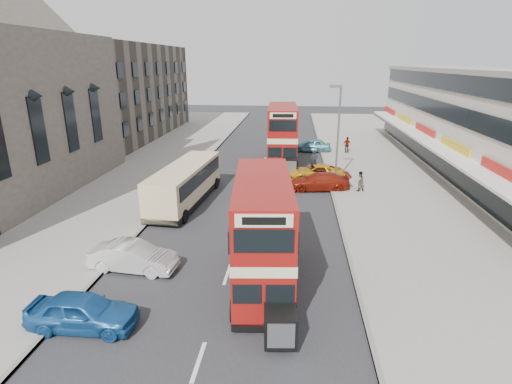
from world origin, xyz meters
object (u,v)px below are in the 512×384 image
at_px(bus_main, 263,233).
at_px(coach, 186,182).
at_px(car_left_near, 83,311).
at_px(car_right_a, 319,181).
at_px(car_left_front, 133,257).
at_px(pedestrian_near, 360,181).
at_px(cyclist, 314,167).
at_px(car_right_c, 311,145).
at_px(bus_second, 282,135).
at_px(pedestrian_far, 347,145).
at_px(street_lamp, 338,127).
at_px(car_right_b, 316,172).

relative_size(bus_main, coach, 0.89).
bearing_deg(coach, bus_main, -54.14).
distance_m(car_left_near, car_right_a, 21.13).
relative_size(bus_main, car_right_a, 1.85).
height_order(car_left_front, pedestrian_near, pedestrian_near).
bearing_deg(cyclist, car_right_c, 97.26).
xyz_separation_m(pedestrian_near, cyclist, (-3.37, 4.90, -0.18)).
xyz_separation_m(bus_second, pedestrian_far, (7.07, 5.11, -1.90)).
relative_size(car_right_a, pedestrian_far, 2.78).
height_order(car_right_c, pedestrian_near, pedestrian_near).
bearing_deg(car_left_front, bus_main, -90.24).
bearing_deg(pedestrian_near, street_lamp, -68.88).
height_order(car_left_front, cyclist, cyclist).
relative_size(car_right_c, cyclist, 1.94).
bearing_deg(car_right_a, car_left_near, -33.84).
bearing_deg(cyclist, coach, -130.64).
distance_m(street_lamp, car_left_front, 19.95).
bearing_deg(street_lamp, bus_main, -105.89).
bearing_deg(street_lamp, pedestrian_near, -54.10).
height_order(bus_second, car_right_c, bus_second).
distance_m(bus_main, pedestrian_near, 15.76).
relative_size(car_left_near, car_right_b, 0.89).
height_order(bus_main, bus_second, bus_second).
height_order(street_lamp, pedestrian_near, street_lamp).
relative_size(car_right_b, pedestrian_near, 2.96).
distance_m(car_right_c, pedestrian_near, 15.15).
relative_size(car_left_front, car_right_c, 0.98).
bearing_deg(pedestrian_far, bus_second, -163.52).
height_order(car_right_a, cyclist, cyclist).
distance_m(car_right_c, pedestrian_far, 4.00).
bearing_deg(coach, car_left_near, -85.97).
relative_size(coach, car_right_c, 2.26).
distance_m(car_right_b, cyclist, 1.54).
bearing_deg(pedestrian_far, pedestrian_near, -112.02).
bearing_deg(bus_second, cyclist, 123.87).
xyz_separation_m(bus_main, bus_second, (0.04, 23.33, 0.35)).
height_order(coach, car_right_a, coach).
distance_m(car_right_b, pedestrian_near, 4.68).
bearing_deg(car_right_a, bus_second, -164.74).
distance_m(street_lamp, pedestrian_near, 4.82).
bearing_deg(car_left_front, street_lamp, -29.42).
distance_m(bus_main, car_left_front, 6.75).
distance_m(pedestrian_near, cyclist, 5.95).
distance_m(bus_main, coach, 12.55).
bearing_deg(bus_main, street_lamp, -111.10).
bearing_deg(bus_main, bus_second, -95.31).
height_order(car_right_a, pedestrian_near, pedestrian_near).
distance_m(coach, cyclist, 12.81).
relative_size(bus_second, car_left_near, 2.39).
relative_size(bus_second, pedestrian_far, 5.82).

